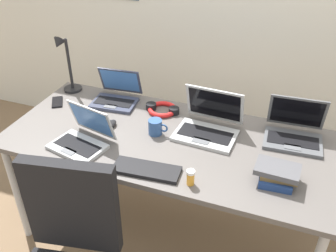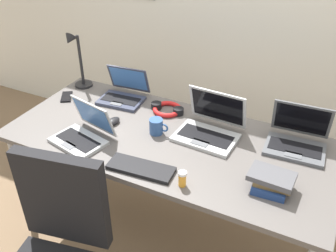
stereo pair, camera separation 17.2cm
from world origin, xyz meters
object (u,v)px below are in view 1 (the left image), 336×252
object	(u,v)px
desk_lamp	(66,65)
external_keyboard	(147,170)
laptop_front_left	(82,138)
laptop_by_keyboard	(116,96)
laptop_near_mouse	(208,126)
coffee_mug	(156,127)
headphones	(162,109)
cell_phone	(57,102)
laptop_back_right	(294,132)
pill_bottle	(191,177)
computer_mouse	(110,124)
book_stack	(277,174)

from	to	relation	value
desk_lamp	external_keyboard	bearing A→B (deg)	-35.65
laptop_front_left	external_keyboard	xyz separation A→B (m)	(0.41, -0.08, -0.03)
laptop_by_keyboard	laptop_near_mouse	bearing A→B (deg)	-12.09
laptop_front_left	coffee_mug	size ratio (longest dim) A/B	2.93
laptop_near_mouse	headphones	size ratio (longest dim) A/B	1.62
laptop_front_left	cell_phone	distance (m)	0.52
laptop_back_right	pill_bottle	xyz separation A→B (m)	(-0.41, -0.54, -0.00)
laptop_front_left	laptop_back_right	xyz separation A→B (m)	(1.05, 0.45, 0.00)
computer_mouse	desk_lamp	bearing A→B (deg)	155.87
desk_lamp	laptop_near_mouse	xyz separation A→B (m)	(0.99, -0.15, -0.15)
external_keyboard	book_stack	bearing A→B (deg)	8.74
pill_bottle	book_stack	bearing A→B (deg)	22.95
laptop_near_mouse	coffee_mug	distance (m)	0.29
desk_lamp	coffee_mug	size ratio (longest dim) A/B	3.54
laptop_near_mouse	headphones	world-z (taller)	laptop_near_mouse
laptop_back_right	headphones	bearing A→B (deg)	177.95
desk_lamp	computer_mouse	size ratio (longest dim) A/B	4.17
cell_phone	pill_bottle	bearing A→B (deg)	-55.78
laptop_by_keyboard	external_keyboard	size ratio (longest dim) A/B	0.89
coffee_mug	external_keyboard	bearing A→B (deg)	-75.49
laptop_back_right	cell_phone	distance (m)	1.44
external_keyboard	cell_phone	bearing A→B (deg)	147.32
laptop_near_mouse	coffee_mug	bearing A→B (deg)	-157.71
headphones	laptop_back_right	bearing A→B (deg)	-2.05
computer_mouse	headphones	bearing A→B (deg)	58.96
desk_lamp	pill_bottle	size ratio (longest dim) A/B	5.07
desk_lamp	coffee_mug	bearing A→B (deg)	-19.74
desk_lamp	pill_bottle	world-z (taller)	desk_lamp
cell_phone	laptop_front_left	bearing A→B (deg)	-73.71
headphones	pill_bottle	bearing A→B (deg)	-57.72
laptop_near_mouse	book_stack	size ratio (longest dim) A/B	1.67
headphones	pill_bottle	xyz separation A→B (m)	(0.36, -0.57, 0.03)
laptop_back_right	headphones	distance (m)	0.77
laptop_near_mouse	laptop_front_left	bearing A→B (deg)	-149.81
computer_mouse	pill_bottle	bearing A→B (deg)	-19.30
laptop_back_right	coffee_mug	xyz separation A→B (m)	(-0.72, -0.21, -0.00)
laptop_near_mouse	book_stack	bearing A→B (deg)	-34.67
headphones	book_stack	xyz separation A→B (m)	(0.73, -0.41, 0.03)
headphones	book_stack	size ratio (longest dim) A/B	1.03
laptop_by_keyboard	external_keyboard	bearing A→B (deg)	-51.31
laptop_back_right	external_keyboard	distance (m)	0.83
laptop_by_keyboard	laptop_back_right	xyz separation A→B (m)	(1.09, -0.04, 0.00)
external_keyboard	desk_lamp	bearing A→B (deg)	139.49
cell_phone	laptop_back_right	bearing A→B (deg)	-28.59
laptop_near_mouse	book_stack	xyz separation A→B (m)	(0.41, -0.28, -0.00)
external_keyboard	laptop_back_right	bearing A→B (deg)	34.69
laptop_near_mouse	computer_mouse	distance (m)	0.56
laptop_front_left	external_keyboard	size ratio (longest dim) A/B	1.00
computer_mouse	book_stack	distance (m)	0.96
laptop_front_left	book_stack	bearing A→B (deg)	3.59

